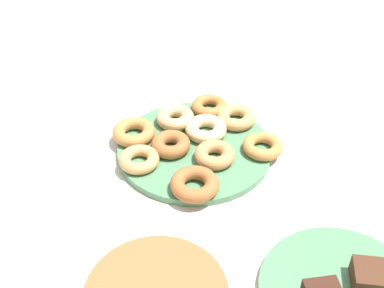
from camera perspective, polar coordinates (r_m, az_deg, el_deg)
The scene contains 13 objects.
ground_plane at distance 1.07m, azimuth 0.27°, elevation -0.86°, with size 2.40×2.40×0.00m, color beige.
donut_plate at distance 1.06m, azimuth 0.27°, elevation -0.56°, with size 0.32×0.32×0.01m, color #4C7F56.
donut_0 at distance 1.11m, azimuth -1.88°, elevation 2.95°, with size 0.08×0.08×0.03m, color tan.
donut_1 at distance 1.05m, azimuth 7.86°, elevation -0.25°, with size 0.08×0.08×0.02m, color #BC7A3D.
donut_2 at distance 1.04m, azimuth -2.37°, elevation -0.04°, with size 0.08×0.08×0.03m, color #995B2D.
donut_3 at distance 1.02m, azimuth 2.53°, elevation -1.20°, with size 0.08×0.08×0.03m, color #C6844C.
donut_4 at distance 1.15m, azimuth 1.95°, elevation 4.21°, with size 0.08×0.08×0.02m, color #AD6B33.
donut_5 at distance 0.95m, azimuth 0.29°, elevation -4.48°, with size 0.09×0.09×0.03m, color #995B2D.
donut_6 at distance 1.12m, azimuth 4.93°, elevation 2.97°, with size 0.08×0.08×0.03m, color tan.
donut_7 at distance 1.01m, azimuth -5.89°, elevation -1.72°, with size 0.08×0.08×0.02m, color tan.
donut_8 at distance 1.08m, azimuth -6.48°, elevation 1.32°, with size 0.09×0.09×0.03m, color #BC7A3D.
donut_9 at distance 1.08m, azimuth 1.55°, elevation 1.69°, with size 0.09×0.09×0.03m, color #EABC84.
brownie_near at distance 0.86m, azimuth 19.14°, elevation -13.77°, with size 0.05×0.05×0.03m, color #472819.
Camera 1 is at (-0.13, 0.81, 0.68)m, focal length 48.02 mm.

